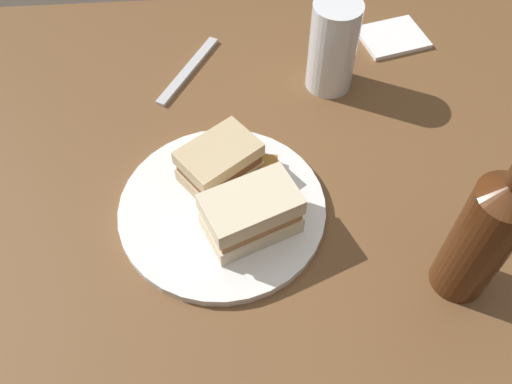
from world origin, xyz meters
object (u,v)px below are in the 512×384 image
(plate, at_px, (222,209))
(cider_bottle, at_px, (486,233))
(napkin, at_px, (392,37))
(fork, at_px, (188,70))
(sandwich_half_right, at_px, (219,162))
(pint_glass, at_px, (332,52))
(sandwich_half_left, at_px, (251,214))

(plate, xyz_separation_m, cider_bottle, (0.29, -0.13, 0.11))
(napkin, relative_size, fork, 0.61)
(cider_bottle, relative_size, napkin, 2.60)
(cider_bottle, xyz_separation_m, fork, (-0.34, 0.41, -0.11))
(napkin, xyz_separation_m, fork, (-0.36, -0.06, -0.00))
(sandwich_half_right, distance_m, pint_glass, 0.27)
(plate, bearing_deg, napkin, 47.81)
(sandwich_half_left, relative_size, sandwich_half_right, 1.09)
(plate, relative_size, cider_bottle, 0.99)
(plate, bearing_deg, pint_glass, 53.01)
(cider_bottle, height_order, napkin, cider_bottle)
(sandwich_half_left, xyz_separation_m, pint_glass, (0.15, 0.28, 0.02))
(sandwich_half_left, xyz_separation_m, cider_bottle, (0.25, -0.09, 0.06))
(sandwich_half_left, height_order, sandwich_half_right, sandwich_half_left)
(sandwich_half_right, distance_m, fork, 0.24)
(pint_glass, bearing_deg, napkin, 38.33)
(fork, bearing_deg, plate, -140.54)
(sandwich_half_left, distance_m, pint_glass, 0.32)
(sandwich_half_left, bearing_deg, pint_glass, 62.52)
(cider_bottle, distance_m, napkin, 0.49)
(pint_glass, height_order, fork, pint_glass)
(sandwich_half_left, distance_m, napkin, 0.48)
(sandwich_half_right, xyz_separation_m, cider_bottle, (0.29, -0.18, 0.07))
(plate, distance_m, napkin, 0.47)
(napkin, bearing_deg, cider_bottle, -93.04)
(sandwich_half_left, bearing_deg, plate, 134.46)
(fork, bearing_deg, napkin, -50.37)
(sandwich_half_left, height_order, cider_bottle, cider_bottle)
(pint_glass, height_order, cider_bottle, cider_bottle)
(sandwich_half_right, bearing_deg, pint_glass, 46.06)
(plate, xyz_separation_m, pint_glass, (0.18, 0.24, 0.06))
(sandwich_half_right, distance_m, cider_bottle, 0.35)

